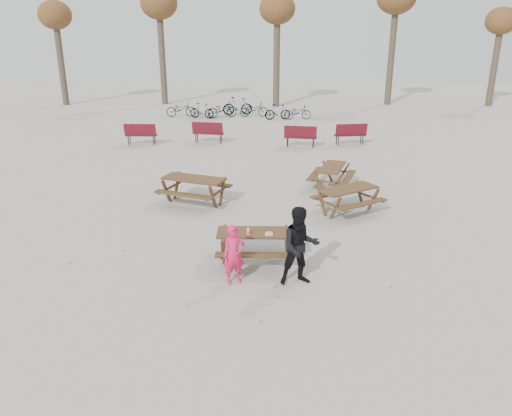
{
  "coord_description": "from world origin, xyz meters",
  "views": [
    {
      "loc": [
        0.2,
        -10.82,
        5.34
      ],
      "look_at": [
        0.0,
        1.0,
        1.0
      ],
      "focal_mm": 35.0,
      "sensor_mm": 36.0,
      "label": 1
    }
  ],
  "objects_px": {
    "food_tray": "(269,234)",
    "child": "(234,255)",
    "adult": "(300,246)",
    "picnic_table_far": "(332,177)",
    "main_picnic_table": "(255,239)",
    "picnic_table_east": "(348,200)",
    "picnic_table_north": "(194,191)",
    "soda_bottle": "(248,232)"
  },
  "relations": [
    {
      "from": "main_picnic_table",
      "to": "food_tray",
      "type": "height_order",
      "value": "food_tray"
    },
    {
      "from": "soda_bottle",
      "to": "picnic_table_far",
      "type": "bearing_deg",
      "value": 65.87
    },
    {
      "from": "main_picnic_table",
      "to": "food_tray",
      "type": "xyz_separation_m",
      "value": [
        0.32,
        -0.19,
        0.21
      ]
    },
    {
      "from": "picnic_table_far",
      "to": "soda_bottle",
      "type": "bearing_deg",
      "value": 174.07
    },
    {
      "from": "main_picnic_table",
      "to": "soda_bottle",
      "type": "relative_size",
      "value": 10.59
    },
    {
      "from": "food_tray",
      "to": "soda_bottle",
      "type": "relative_size",
      "value": 1.06
    },
    {
      "from": "main_picnic_table",
      "to": "picnic_table_north",
      "type": "bearing_deg",
      "value": 115.91
    },
    {
      "from": "picnic_table_east",
      "to": "soda_bottle",
      "type": "bearing_deg",
      "value": -161.92
    },
    {
      "from": "adult",
      "to": "picnic_table_north",
      "type": "height_order",
      "value": "adult"
    },
    {
      "from": "adult",
      "to": "picnic_table_east",
      "type": "xyz_separation_m",
      "value": [
        1.74,
        4.43,
        -0.49
      ]
    },
    {
      "from": "child",
      "to": "picnic_table_east",
      "type": "bearing_deg",
      "value": 34.76
    },
    {
      "from": "picnic_table_north",
      "to": "main_picnic_table",
      "type": "bearing_deg",
      "value": -43.34
    },
    {
      "from": "main_picnic_table",
      "to": "adult",
      "type": "bearing_deg",
      "value": -46.87
    },
    {
      "from": "main_picnic_table",
      "to": "soda_bottle",
      "type": "height_order",
      "value": "soda_bottle"
    },
    {
      "from": "food_tray",
      "to": "child",
      "type": "distance_m",
      "value": 1.16
    },
    {
      "from": "main_picnic_table",
      "to": "soda_bottle",
      "type": "xyz_separation_m",
      "value": [
        -0.16,
        -0.18,
        0.26
      ]
    },
    {
      "from": "food_tray",
      "to": "adult",
      "type": "distance_m",
      "value": 1.09
    },
    {
      "from": "soda_bottle",
      "to": "picnic_table_north",
      "type": "xyz_separation_m",
      "value": [
        -1.85,
        4.31,
        -0.42
      ]
    },
    {
      "from": "main_picnic_table",
      "to": "picnic_table_north",
      "type": "relative_size",
      "value": 0.92
    },
    {
      "from": "main_picnic_table",
      "to": "child",
      "type": "xyz_separation_m",
      "value": [
        -0.44,
        -1.05,
        0.08
      ]
    },
    {
      "from": "main_picnic_table",
      "to": "picnic_table_far",
      "type": "xyz_separation_m",
      "value": [
        2.55,
        5.87,
        -0.21
      ]
    },
    {
      "from": "main_picnic_table",
      "to": "picnic_table_far",
      "type": "bearing_deg",
      "value": 66.54
    },
    {
      "from": "adult",
      "to": "picnic_table_far",
      "type": "bearing_deg",
      "value": 65.62
    },
    {
      "from": "food_tray",
      "to": "picnic_table_far",
      "type": "distance_m",
      "value": 6.47
    },
    {
      "from": "main_picnic_table",
      "to": "picnic_table_east",
      "type": "distance_m",
      "value": 4.35
    },
    {
      "from": "picnic_table_north",
      "to": "picnic_table_far",
      "type": "distance_m",
      "value": 4.88
    },
    {
      "from": "main_picnic_table",
      "to": "picnic_table_east",
      "type": "height_order",
      "value": "same"
    },
    {
      "from": "soda_bottle",
      "to": "child",
      "type": "relative_size",
      "value": 0.13
    },
    {
      "from": "main_picnic_table",
      "to": "picnic_table_far",
      "type": "distance_m",
      "value": 6.41
    },
    {
      "from": "food_tray",
      "to": "adult",
      "type": "xyz_separation_m",
      "value": [
        0.66,
        -0.86,
        0.09
      ]
    },
    {
      "from": "child",
      "to": "picnic_table_east",
      "type": "relative_size",
      "value": 0.74
    },
    {
      "from": "child",
      "to": "adult",
      "type": "height_order",
      "value": "adult"
    },
    {
      "from": "adult",
      "to": "picnic_table_far",
      "type": "distance_m",
      "value": 7.12
    },
    {
      "from": "child",
      "to": "adult",
      "type": "xyz_separation_m",
      "value": [
        1.43,
        0.0,
        0.21
      ]
    },
    {
      "from": "food_tray",
      "to": "picnic_table_north",
      "type": "distance_m",
      "value": 4.93
    },
    {
      "from": "food_tray",
      "to": "picnic_table_far",
      "type": "bearing_deg",
      "value": 69.82
    },
    {
      "from": "child",
      "to": "picnic_table_east",
      "type": "distance_m",
      "value": 5.46
    },
    {
      "from": "soda_bottle",
      "to": "adult",
      "type": "distance_m",
      "value": 1.44
    },
    {
      "from": "soda_bottle",
      "to": "child",
      "type": "bearing_deg",
      "value": -107.78
    },
    {
      "from": "child",
      "to": "picnic_table_north",
      "type": "height_order",
      "value": "child"
    },
    {
      "from": "picnic_table_east",
      "to": "picnic_table_north",
      "type": "bearing_deg",
      "value": 138.09
    },
    {
      "from": "adult",
      "to": "picnic_table_east",
      "type": "relative_size",
      "value": 0.98
    }
  ]
}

